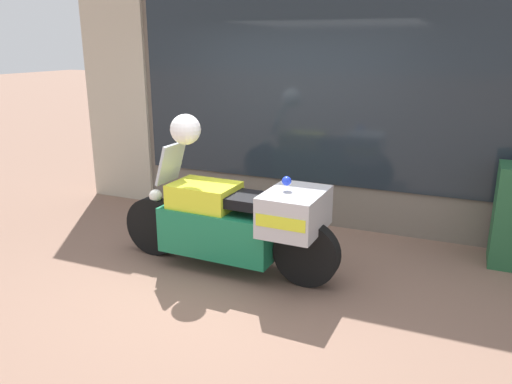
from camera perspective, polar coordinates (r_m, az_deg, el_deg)
The scene contains 5 objects.
ground_plane at distance 5.00m, azimuth -2.27°, elevation -9.80°, with size 60.00×60.00×0.00m, color #7A5B4C.
shop_building at distance 6.51m, azimuth 1.58°, elevation 11.37°, with size 6.42×0.55×3.23m.
window_display at distance 6.48m, azimuth 8.91°, elevation 0.97°, with size 4.96×0.30×2.10m.
paramedic_motorcycle at distance 4.95m, azimuth -2.14°, elevation -3.34°, with size 2.39×0.74×1.26m.
white_helmet at distance 5.01m, azimuth -8.06°, elevation 7.10°, with size 0.30×0.30×0.30m, color white.
Camera 1 is at (1.94, -4.03, 2.23)m, focal length 35.00 mm.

